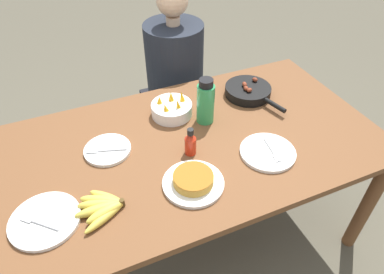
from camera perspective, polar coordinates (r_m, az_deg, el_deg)
ground_plane at (r=2.17m, az=-0.00°, el=-15.61°), size 14.00×14.00×0.00m
dining_table at (r=1.66m, az=-0.00°, el=-3.05°), size 1.78×0.97×0.75m
banana_bunch at (r=1.36m, az=-14.57°, el=-11.15°), size 0.20×0.21×0.04m
skillet at (r=1.91m, az=9.38°, el=7.57°), size 0.25×0.38×0.08m
frittata_plate_center at (r=1.40m, az=0.21°, el=-7.33°), size 0.25×0.25×0.05m
empty_plate_near_front at (r=1.41m, az=-23.31°, el=-12.62°), size 0.26×0.26×0.02m
empty_plate_far_left at (r=1.59m, az=-13.90°, el=-2.08°), size 0.21×0.21×0.02m
empty_plate_far_right at (r=1.57m, az=12.50°, el=-2.49°), size 0.25×0.25×0.02m
fruit_bowl_mango at (r=1.74m, az=-3.40°, el=4.71°), size 0.21×0.21×0.12m
water_bottle at (r=1.66m, az=2.27°, el=5.86°), size 0.09×0.09×0.24m
hot_sauce_bottle at (r=1.50m, az=-0.26°, el=-0.99°), size 0.05×0.05×0.14m
person_figure at (r=2.35m, az=-2.73°, el=7.10°), size 0.40×0.40×1.22m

